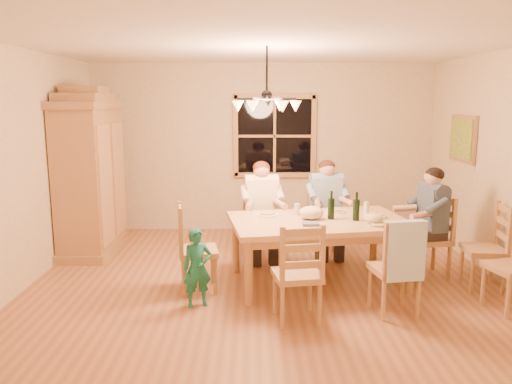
{
  "coord_description": "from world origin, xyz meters",
  "views": [
    {
      "loc": [
        -0.16,
        -5.6,
        2.11
      ],
      "look_at": [
        -0.12,
        0.1,
        1.06
      ],
      "focal_mm": 35.0,
      "sensor_mm": 36.0,
      "label": 1
    }
  ],
  "objects_px": {
    "chair_end_left": "(199,264)",
    "dining_table": "(319,228)",
    "chandelier": "(267,104)",
    "armoire": "(91,177)",
    "chair_near_right": "(394,284)",
    "chair_spare_back": "(483,263)",
    "chair_spare_front": "(510,282)",
    "chair_far_left": "(261,238)",
    "wine_bottle_a": "(331,205)",
    "chair_end_right": "(429,251)",
    "adult_slate_man": "(431,208)",
    "chair_near_left": "(297,290)",
    "child": "(197,268)",
    "wine_bottle_b": "(356,206)",
    "chair_far_right": "(325,235)",
    "adult_plaid_man": "(326,196)",
    "adult_woman": "(261,198)"
  },
  "relations": [
    {
      "from": "chandelier",
      "to": "chair_end_left",
      "type": "distance_m",
      "value": 1.95
    },
    {
      "from": "chair_near_left",
      "to": "child",
      "type": "distance_m",
      "value": 1.06
    },
    {
      "from": "dining_table",
      "to": "child",
      "type": "bearing_deg",
      "value": -153.23
    },
    {
      "from": "chair_near_right",
      "to": "chair_spare_back",
      "type": "distance_m",
      "value": 1.35
    },
    {
      "from": "chandelier",
      "to": "adult_slate_man",
      "type": "bearing_deg",
      "value": 6.38
    },
    {
      "from": "chandelier",
      "to": "chair_near_left",
      "type": "xyz_separation_m",
      "value": [
        0.27,
        -1.02,
        -1.77
      ]
    },
    {
      "from": "dining_table",
      "to": "chair_far_left",
      "type": "height_order",
      "value": "chair_far_left"
    },
    {
      "from": "wine_bottle_b",
      "to": "chandelier",
      "type": "bearing_deg",
      "value": 177.1
    },
    {
      "from": "adult_woman",
      "to": "chair_spare_back",
      "type": "height_order",
      "value": "adult_woman"
    },
    {
      "from": "adult_plaid_man",
      "to": "dining_table",
      "type": "bearing_deg",
      "value": 67.62
    },
    {
      "from": "chair_far_right",
      "to": "chair_spare_front",
      "type": "relative_size",
      "value": 1.0
    },
    {
      "from": "child",
      "to": "chair_near_right",
      "type": "bearing_deg",
      "value": -23.88
    },
    {
      "from": "chair_far_left",
      "to": "chair_spare_front",
      "type": "distance_m",
      "value": 3.0
    },
    {
      "from": "adult_slate_man",
      "to": "chandelier",
      "type": "bearing_deg",
      "value": 87.01
    },
    {
      "from": "dining_table",
      "to": "chair_near_left",
      "type": "height_order",
      "value": "chair_near_left"
    },
    {
      "from": "armoire",
      "to": "wine_bottle_b",
      "type": "xyz_separation_m",
      "value": [
        3.45,
        -1.35,
        -0.13
      ]
    },
    {
      "from": "chair_far_left",
      "to": "wine_bottle_b",
      "type": "relative_size",
      "value": 3.0
    },
    {
      "from": "adult_slate_man",
      "to": "chair_end_right",
      "type": "bearing_deg",
      "value": -0.0
    },
    {
      "from": "chandelier",
      "to": "wine_bottle_b",
      "type": "relative_size",
      "value": 2.33
    },
    {
      "from": "chair_far_right",
      "to": "chair_end_right",
      "type": "xyz_separation_m",
      "value": [
        1.15,
        -0.77,
        0.0
      ]
    },
    {
      "from": "chair_near_left",
      "to": "dining_table",
      "type": "bearing_deg",
      "value": 62.1
    },
    {
      "from": "adult_slate_man",
      "to": "chair_spare_back",
      "type": "bearing_deg",
      "value": -142.5
    },
    {
      "from": "chandelier",
      "to": "armoire",
      "type": "distance_m",
      "value": 2.93
    },
    {
      "from": "wine_bottle_a",
      "to": "armoire",
      "type": "bearing_deg",
      "value": 158.01
    },
    {
      "from": "chair_end_left",
      "to": "chair_far_left",
      "type": "bearing_deg",
      "value": 136.74
    },
    {
      "from": "chair_end_left",
      "to": "chair_spare_front",
      "type": "relative_size",
      "value": 1.0
    },
    {
      "from": "child",
      "to": "chair_spare_front",
      "type": "xyz_separation_m",
      "value": [
        3.18,
        -0.15,
        -0.11
      ]
    },
    {
      "from": "chair_end_right",
      "to": "adult_slate_man",
      "type": "xyz_separation_m",
      "value": [
        0.0,
        0.0,
        0.54
      ]
    },
    {
      "from": "dining_table",
      "to": "chair_end_right",
      "type": "xyz_separation_m",
      "value": [
        1.38,
        0.23,
        -0.36
      ]
    },
    {
      "from": "dining_table",
      "to": "chair_end_right",
      "type": "height_order",
      "value": "chair_end_right"
    },
    {
      "from": "chandelier",
      "to": "chair_near_right",
      "type": "height_order",
      "value": "chandelier"
    },
    {
      "from": "dining_table",
      "to": "adult_plaid_man",
      "type": "relative_size",
      "value": 2.5
    },
    {
      "from": "dining_table",
      "to": "wine_bottle_b",
      "type": "height_order",
      "value": "wine_bottle_b"
    },
    {
      "from": "dining_table",
      "to": "chair_end_right",
      "type": "relative_size",
      "value": 2.2
    },
    {
      "from": "chair_far_left",
      "to": "wine_bottle_a",
      "type": "height_order",
      "value": "wine_bottle_a"
    },
    {
      "from": "adult_woman",
      "to": "chair_spare_back",
      "type": "relative_size",
      "value": 0.88
    },
    {
      "from": "child",
      "to": "adult_woman",
      "type": "bearing_deg",
      "value": 47.02
    },
    {
      "from": "dining_table",
      "to": "chair_near_left",
      "type": "distance_m",
      "value": 1.13
    },
    {
      "from": "chair_far_left",
      "to": "chair_end_right",
      "type": "xyz_separation_m",
      "value": [
        2.03,
        -0.63,
        0.0
      ]
    },
    {
      "from": "chair_end_left",
      "to": "chair_end_right",
      "type": "xyz_separation_m",
      "value": [
        2.75,
        0.45,
        0.0
      ]
    },
    {
      "from": "chair_end_left",
      "to": "wine_bottle_b",
      "type": "height_order",
      "value": "wine_bottle_b"
    },
    {
      "from": "chair_end_left",
      "to": "dining_table",
      "type": "bearing_deg",
      "value": 90.0
    },
    {
      "from": "chair_far_left",
      "to": "wine_bottle_a",
      "type": "bearing_deg",
      "value": 124.19
    },
    {
      "from": "adult_plaid_man",
      "to": "chair_near_left",
      "type": "bearing_deg",
      "value": 64.8
    },
    {
      "from": "chair_far_right",
      "to": "chair_end_right",
      "type": "height_order",
      "value": "same"
    },
    {
      "from": "armoire",
      "to": "chair_far_right",
      "type": "height_order",
      "value": "armoire"
    },
    {
      "from": "wine_bottle_a",
      "to": "chair_spare_back",
      "type": "height_order",
      "value": "wine_bottle_a"
    },
    {
      "from": "dining_table",
      "to": "adult_slate_man",
      "type": "distance_m",
      "value": 1.41
    },
    {
      "from": "chair_end_left",
      "to": "chair_far_right",
      "type": "bearing_deg",
      "value": 117.98
    },
    {
      "from": "chair_near_left",
      "to": "adult_woman",
      "type": "distance_m",
      "value": 1.97
    }
  ]
}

